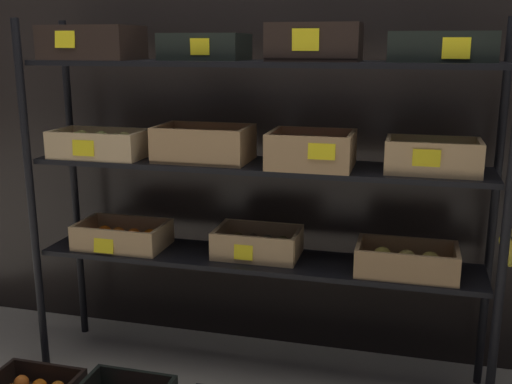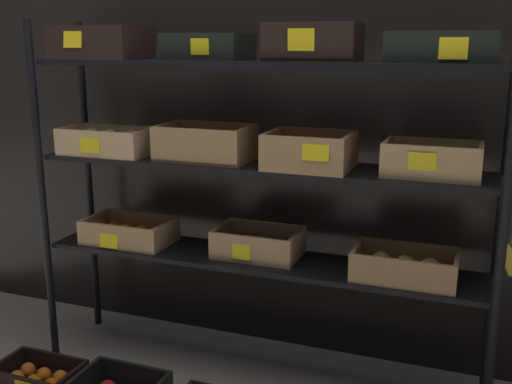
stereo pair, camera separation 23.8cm
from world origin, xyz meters
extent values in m
plane|color=gray|center=(0.00, 0.00, 0.00)|extent=(10.00, 10.00, 0.00)
cube|color=black|center=(0.00, 0.36, 1.20)|extent=(4.21, 0.12, 2.40)
cylinder|color=black|center=(-0.91, -0.16, 0.73)|extent=(0.03, 0.03, 1.46)
cylinder|color=black|center=(0.91, -0.16, 0.73)|extent=(0.03, 0.03, 1.46)
cylinder|color=black|center=(-0.91, 0.16, 0.73)|extent=(0.03, 0.03, 1.46)
cylinder|color=black|center=(0.91, 0.16, 0.73)|extent=(0.03, 0.03, 1.46)
cube|color=black|center=(0.00, 0.00, 0.51)|extent=(1.78, 0.30, 0.02)
cube|color=black|center=(0.00, 0.00, 0.90)|extent=(1.78, 0.30, 0.02)
cube|color=black|center=(0.00, 0.00, 1.29)|extent=(1.78, 0.30, 0.02)
cube|color=tan|center=(-0.59, -0.01, 0.53)|extent=(0.37, 0.23, 0.01)
cube|color=tan|center=(-0.59, -0.12, 0.58)|extent=(0.37, 0.02, 0.09)
cube|color=tan|center=(-0.59, 0.10, 0.58)|extent=(0.37, 0.02, 0.09)
cube|color=tan|center=(-0.76, -0.01, 0.58)|extent=(0.02, 0.20, 0.09)
cube|color=tan|center=(-0.41, -0.01, 0.58)|extent=(0.02, 0.20, 0.09)
sphere|color=orange|center=(-0.69, -0.05, 0.57)|extent=(0.06, 0.06, 0.06)
sphere|color=orange|center=(-0.62, -0.04, 0.57)|extent=(0.06, 0.06, 0.06)
sphere|color=orange|center=(-0.55, -0.04, 0.57)|extent=(0.06, 0.06, 0.06)
sphere|color=orange|center=(-0.48, -0.04, 0.57)|extent=(0.06, 0.06, 0.06)
sphere|color=orange|center=(-0.69, 0.03, 0.57)|extent=(0.06, 0.06, 0.06)
sphere|color=orange|center=(-0.62, 0.02, 0.57)|extent=(0.06, 0.06, 0.06)
sphere|color=orange|center=(-0.55, 0.02, 0.57)|extent=(0.06, 0.06, 0.06)
sphere|color=orange|center=(-0.48, 0.03, 0.57)|extent=(0.06, 0.06, 0.06)
cube|color=yellow|center=(-0.61, -0.13, 0.56)|extent=(0.09, 0.01, 0.07)
cube|color=tan|center=(0.00, 0.02, 0.53)|extent=(0.34, 0.22, 0.01)
cube|color=tan|center=(0.00, -0.08, 0.59)|extent=(0.34, 0.02, 0.10)
cube|color=tan|center=(0.00, 0.13, 0.59)|extent=(0.34, 0.02, 0.10)
cube|color=tan|center=(-0.16, 0.02, 0.59)|extent=(0.02, 0.19, 0.10)
cube|color=tan|center=(0.17, 0.02, 0.59)|extent=(0.02, 0.19, 0.10)
ellipsoid|color=brown|center=(-0.09, -0.01, 0.57)|extent=(0.05, 0.05, 0.07)
ellipsoid|color=brown|center=(-0.03, -0.01, 0.57)|extent=(0.05, 0.05, 0.07)
ellipsoid|color=brown|center=(0.03, -0.01, 0.57)|extent=(0.05, 0.05, 0.07)
ellipsoid|color=brown|center=(0.10, -0.01, 0.57)|extent=(0.05, 0.05, 0.07)
ellipsoid|color=brown|center=(-0.09, 0.06, 0.57)|extent=(0.05, 0.05, 0.07)
ellipsoid|color=brown|center=(-0.03, 0.06, 0.57)|extent=(0.05, 0.05, 0.07)
ellipsoid|color=brown|center=(0.04, 0.06, 0.57)|extent=(0.05, 0.05, 0.07)
ellipsoid|color=brown|center=(0.10, 0.06, 0.57)|extent=(0.05, 0.05, 0.07)
cube|color=yellow|center=(-0.03, -0.09, 0.57)|extent=(0.08, 0.01, 0.06)
cube|color=#A87F51|center=(0.59, -0.02, 0.53)|extent=(0.37, 0.22, 0.01)
cube|color=#A87F51|center=(0.59, -0.12, 0.58)|extent=(0.37, 0.02, 0.10)
cube|color=#A87F51|center=(0.59, 0.08, 0.58)|extent=(0.37, 0.02, 0.10)
cube|color=#A87F51|center=(0.41, -0.02, 0.58)|extent=(0.02, 0.19, 0.10)
cube|color=#A87F51|center=(0.77, -0.02, 0.58)|extent=(0.02, 0.19, 0.10)
sphere|color=#E6C550|center=(0.50, -0.05, 0.57)|extent=(0.07, 0.07, 0.07)
sphere|color=#DFC456|center=(0.59, -0.05, 0.57)|extent=(0.07, 0.07, 0.07)
sphere|color=#E4B552|center=(0.69, -0.05, 0.57)|extent=(0.07, 0.07, 0.07)
sphere|color=gold|center=(0.50, 0.01, 0.57)|extent=(0.07, 0.07, 0.07)
sphere|color=#D4B555|center=(0.59, 0.00, 0.57)|extent=(0.07, 0.07, 0.07)
sphere|color=gold|center=(0.68, 0.00, 0.57)|extent=(0.07, 0.07, 0.07)
cube|color=tan|center=(-0.65, -0.04, 0.92)|extent=(0.38, 0.21, 0.01)
cube|color=tan|center=(-0.65, -0.13, 0.97)|extent=(0.38, 0.02, 0.10)
cube|color=tan|center=(-0.65, 0.06, 0.97)|extent=(0.38, 0.02, 0.10)
cube|color=tan|center=(-0.83, -0.04, 0.97)|extent=(0.02, 0.18, 0.10)
cube|color=tan|center=(-0.47, -0.04, 0.97)|extent=(0.02, 0.18, 0.10)
ellipsoid|color=#AEBF4B|center=(-0.74, -0.07, 0.97)|extent=(0.07, 0.07, 0.09)
ellipsoid|color=tan|center=(-0.65, -0.06, 0.97)|extent=(0.07, 0.07, 0.09)
ellipsoid|color=tan|center=(-0.56, -0.07, 0.97)|extent=(0.07, 0.07, 0.09)
ellipsoid|color=tan|center=(-0.75, -0.01, 0.97)|extent=(0.07, 0.07, 0.09)
ellipsoid|color=#BCBF5B|center=(-0.65, -0.01, 0.97)|extent=(0.07, 0.07, 0.09)
ellipsoid|color=tan|center=(-0.55, -0.01, 0.97)|extent=(0.07, 0.07, 0.09)
cube|color=yellow|center=(-0.66, -0.14, 0.97)|extent=(0.09, 0.01, 0.06)
cube|color=#A87F51|center=(-0.21, 0.00, 0.92)|extent=(0.37, 0.24, 0.01)
cube|color=#A87F51|center=(-0.21, -0.12, 0.99)|extent=(0.37, 0.02, 0.13)
cube|color=#A87F51|center=(-0.21, 0.11, 0.99)|extent=(0.37, 0.02, 0.13)
cube|color=#A87F51|center=(-0.39, 0.00, 0.99)|extent=(0.02, 0.21, 0.13)
cube|color=#A87F51|center=(-0.04, 0.00, 0.99)|extent=(0.02, 0.21, 0.13)
sphere|color=orange|center=(-0.30, -0.03, 0.96)|extent=(0.07, 0.07, 0.07)
sphere|color=orange|center=(-0.22, -0.03, 0.96)|extent=(0.07, 0.07, 0.07)
sphere|color=orange|center=(-0.13, -0.04, 0.96)|extent=(0.07, 0.07, 0.07)
sphere|color=orange|center=(-0.30, 0.03, 0.96)|extent=(0.07, 0.07, 0.07)
sphere|color=orange|center=(-0.21, 0.03, 0.96)|extent=(0.07, 0.07, 0.07)
sphere|color=orange|center=(-0.12, 0.03, 0.96)|extent=(0.07, 0.07, 0.07)
cube|color=#A87F51|center=(0.22, -0.02, 0.92)|extent=(0.31, 0.26, 0.01)
cube|color=#A87F51|center=(0.22, -0.14, 0.99)|extent=(0.31, 0.02, 0.12)
cube|color=#A87F51|center=(0.22, 0.10, 0.99)|extent=(0.31, 0.02, 0.12)
cube|color=#A87F51|center=(0.07, -0.02, 0.99)|extent=(0.02, 0.23, 0.12)
cube|color=#A87F51|center=(0.37, -0.02, 0.99)|extent=(0.02, 0.23, 0.12)
sphere|color=red|center=(0.17, -0.05, 0.96)|extent=(0.07, 0.07, 0.07)
sphere|color=red|center=(0.27, -0.06, 0.96)|extent=(0.07, 0.07, 0.07)
sphere|color=red|center=(0.16, 0.02, 0.96)|extent=(0.07, 0.07, 0.07)
sphere|color=red|center=(0.27, 0.02, 0.96)|extent=(0.07, 0.07, 0.07)
cube|color=yellow|center=(0.28, -0.15, 1.00)|extent=(0.10, 0.01, 0.06)
cube|color=tan|center=(0.66, -0.01, 0.92)|extent=(0.33, 0.21, 0.01)
cube|color=tan|center=(0.66, -0.10, 0.98)|extent=(0.33, 0.02, 0.11)
cube|color=tan|center=(0.66, 0.09, 0.98)|extent=(0.33, 0.02, 0.11)
cube|color=tan|center=(0.50, -0.01, 0.98)|extent=(0.02, 0.17, 0.11)
cube|color=tan|center=(0.82, -0.01, 0.98)|extent=(0.02, 0.17, 0.11)
sphere|color=#87C632|center=(0.59, -0.03, 0.96)|extent=(0.07, 0.07, 0.07)
sphere|color=#81B339|center=(0.66, -0.03, 0.96)|extent=(0.07, 0.07, 0.07)
sphere|color=#92BA49|center=(0.74, -0.03, 0.96)|extent=(0.07, 0.07, 0.07)
sphere|color=#86B038|center=(0.59, 0.02, 0.96)|extent=(0.07, 0.07, 0.07)
sphere|color=#92C747|center=(0.66, 0.02, 0.96)|extent=(0.07, 0.07, 0.07)
sphere|color=#82C439|center=(0.74, 0.02, 0.96)|extent=(0.07, 0.07, 0.07)
cube|color=yellow|center=(0.64, -0.11, 0.98)|extent=(0.09, 0.01, 0.06)
cube|color=black|center=(-0.66, -0.02, 1.31)|extent=(0.36, 0.25, 0.01)
cube|color=black|center=(-0.66, -0.14, 1.38)|extent=(0.36, 0.02, 0.12)
cube|color=black|center=(-0.66, 0.10, 1.38)|extent=(0.36, 0.02, 0.12)
cube|color=black|center=(-0.84, -0.02, 1.38)|extent=(0.02, 0.22, 0.12)
cube|color=black|center=(-0.49, -0.02, 1.38)|extent=(0.02, 0.22, 0.12)
ellipsoid|color=yellow|center=(-0.76, -0.06, 1.35)|extent=(0.06, 0.06, 0.08)
ellipsoid|color=yellow|center=(-0.70, -0.06, 1.35)|extent=(0.06, 0.06, 0.08)
ellipsoid|color=yellow|center=(-0.63, -0.06, 1.35)|extent=(0.06, 0.06, 0.08)
ellipsoid|color=yellow|center=(-0.57, -0.06, 1.35)|extent=(0.06, 0.06, 0.08)
ellipsoid|color=yellow|center=(-0.76, 0.02, 1.35)|extent=(0.06, 0.06, 0.08)
ellipsoid|color=yellow|center=(-0.70, 0.02, 1.35)|extent=(0.06, 0.06, 0.08)
ellipsoid|color=yellow|center=(-0.63, 0.02, 1.35)|extent=(0.06, 0.06, 0.08)
ellipsoid|color=yellow|center=(-0.56, 0.02, 1.35)|extent=(0.06, 0.06, 0.08)
cube|color=yellow|center=(-0.71, -0.15, 1.38)|extent=(0.08, 0.01, 0.07)
cube|color=black|center=(-0.21, 0.04, 1.31)|extent=(0.31, 0.24, 0.01)
cube|color=black|center=(-0.21, -0.07, 1.36)|extent=(0.31, 0.02, 0.09)
cube|color=black|center=(-0.21, 0.16, 1.36)|extent=(0.31, 0.02, 0.09)
cube|color=black|center=(-0.36, 0.04, 1.36)|extent=(0.02, 0.21, 0.09)
cube|color=black|center=(-0.07, 0.04, 1.36)|extent=(0.02, 0.21, 0.09)
sphere|color=#56204B|center=(-0.30, -0.01, 1.34)|extent=(0.05, 0.05, 0.05)
sphere|color=#611E54|center=(-0.24, -0.01, 1.34)|extent=(0.05, 0.05, 0.05)
sphere|color=#601D48|center=(-0.19, -0.01, 1.34)|extent=(0.05, 0.05, 0.05)
sphere|color=#662559|center=(-0.13, -0.01, 1.34)|extent=(0.05, 0.05, 0.05)
sphere|color=#6C1A51|center=(-0.30, 0.04, 1.34)|extent=(0.05, 0.05, 0.05)
sphere|color=#691F57|center=(-0.24, 0.04, 1.34)|extent=(0.05, 0.05, 0.05)
sphere|color=#572846|center=(-0.19, 0.04, 1.34)|extent=(0.05, 0.05, 0.05)
sphere|color=#562C4C|center=(-0.12, 0.04, 1.34)|extent=(0.05, 0.05, 0.05)
sphere|color=#542E5D|center=(-0.30, 0.09, 1.34)|extent=(0.05, 0.05, 0.05)
sphere|color=#541A59|center=(-0.24, 0.10, 1.34)|extent=(0.05, 0.05, 0.05)
sphere|color=#65225C|center=(-0.19, 0.10, 1.34)|extent=(0.05, 0.05, 0.05)
sphere|color=#581758|center=(-0.13, 0.09, 1.34)|extent=(0.05, 0.05, 0.05)
cube|color=yellow|center=(-0.19, -0.08, 1.36)|extent=(0.07, 0.01, 0.06)
cube|color=black|center=(0.22, 0.00, 1.31)|extent=(0.33, 0.20, 0.01)
cube|color=black|center=(0.22, -0.10, 1.38)|extent=(0.33, 0.02, 0.12)
cube|color=black|center=(0.22, 0.09, 1.38)|extent=(0.33, 0.02, 0.12)
cube|color=black|center=(0.06, 0.00, 1.38)|extent=(0.02, 0.17, 0.12)
cube|color=black|center=(0.38, 0.00, 1.38)|extent=(0.02, 0.17, 0.12)
sphere|color=orange|center=(0.14, -0.03, 1.35)|extent=(0.06, 0.06, 0.06)
sphere|color=orange|center=(0.22, -0.03, 1.35)|extent=(0.06, 0.06, 0.06)
sphere|color=orange|center=(0.30, -0.03, 1.35)|extent=(0.06, 0.06, 0.06)
sphere|color=orange|center=(0.14, 0.02, 1.35)|extent=(0.06, 0.06, 0.06)
sphere|color=orange|center=(0.22, 0.03, 1.35)|extent=(0.06, 0.06, 0.06)
sphere|color=orange|center=(0.30, 0.02, 1.35)|extent=(0.06, 0.06, 0.06)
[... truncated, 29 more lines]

